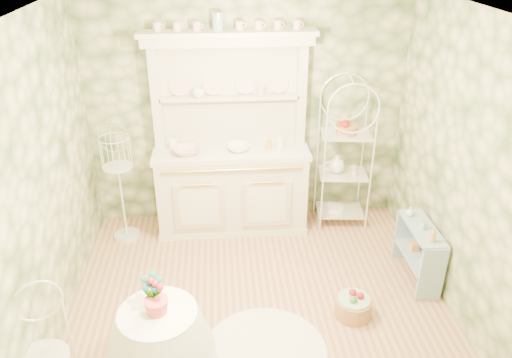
{
  "coord_description": "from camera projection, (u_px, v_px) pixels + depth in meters",
  "views": [
    {
      "loc": [
        -0.33,
        -3.62,
        3.28
      ],
      "look_at": [
        0.0,
        0.5,
        1.15
      ],
      "focal_mm": 35.0,
      "sensor_mm": 36.0,
      "label": 1
    }
  ],
  "objects": [
    {
      "name": "floor",
      "position": [
        260.0,
        310.0,
        4.74
      ],
      "size": [
        3.6,
        3.6,
        0.0
      ],
      "primitive_type": "plane",
      "color": "tan",
      "rests_on": "ground"
    },
    {
      "name": "ceiling",
      "position": [
        262.0,
        15.0,
        3.5
      ],
      "size": [
        3.6,
        3.6,
        0.0
      ],
      "primitive_type": "plane",
      "color": "white",
      "rests_on": "floor"
    },
    {
      "name": "wall_left",
      "position": [
        37.0,
        194.0,
        3.99
      ],
      "size": [
        3.6,
        3.6,
        0.0
      ],
      "primitive_type": "plane",
      "color": "beige",
      "rests_on": "floor"
    },
    {
      "name": "wall_right",
      "position": [
        471.0,
        177.0,
        4.24
      ],
      "size": [
        3.6,
        3.6,
        0.0
      ],
      "primitive_type": "plane",
      "color": "beige",
      "rests_on": "floor"
    },
    {
      "name": "wall_back",
      "position": [
        247.0,
        112.0,
        5.71
      ],
      "size": [
        3.6,
        3.6,
        0.0
      ],
      "primitive_type": "plane",
      "color": "beige",
      "rests_on": "floor"
    },
    {
      "name": "wall_front",
      "position": [
        292.0,
        351.0,
        2.52
      ],
      "size": [
        3.6,
        3.6,
        0.0
      ],
      "primitive_type": "plane",
      "color": "beige",
      "rests_on": "floor"
    },
    {
      "name": "kitchen_dresser",
      "position": [
        231.0,
        138.0,
        5.54
      ],
      "size": [
        1.87,
        0.61,
        2.29
      ],
      "primitive_type": "cube",
      "color": "silver",
      "rests_on": "floor"
    },
    {
      "name": "bakers_rack",
      "position": [
        344.0,
        160.0,
        5.78
      ],
      "size": [
        0.55,
        0.42,
        1.67
      ],
      "primitive_type": "cube",
      "rotation": [
        0.0,
        0.0,
        -0.1
      ],
      "color": "white",
      "rests_on": "floor"
    },
    {
      "name": "side_shelf",
      "position": [
        418.0,
        253.0,
        5.04
      ],
      "size": [
        0.35,
        0.73,
        0.6
      ],
      "primitive_type": "cube",
      "rotation": [
        0.0,
        0.0,
        0.13
      ],
      "color": "#8CA9BC",
      "rests_on": "floor"
    },
    {
      "name": "round_table",
      "position": [
        162.0,
        351.0,
        3.87
      ],
      "size": [
        0.77,
        0.77,
        0.65
      ],
      "primitive_type": "cylinder",
      "rotation": [
        0.0,
        0.0,
        0.39
      ],
      "color": "white",
      "rests_on": "floor"
    },
    {
      "name": "cafe_chair",
      "position": [
        40.0,
        354.0,
        3.6
      ],
      "size": [
        0.6,
        0.6,
        1.01
      ],
      "primitive_type": "cube",
      "rotation": [
        0.0,
        0.0,
        0.42
      ],
      "color": "white",
      "rests_on": "floor"
    },
    {
      "name": "birdcage_stand",
      "position": [
        120.0,
        183.0,
        5.52
      ],
      "size": [
        0.37,
        0.37,
        1.42
      ],
      "primitive_type": "cube",
      "rotation": [
        0.0,
        0.0,
        -0.1
      ],
      "color": "white",
      "rests_on": "floor"
    },
    {
      "name": "floor_basket",
      "position": [
        353.0,
        306.0,
        4.64
      ],
      "size": [
        0.41,
        0.41,
        0.2
      ],
      "primitive_type": "cylinder",
      "rotation": [
        0.0,
        0.0,
        -0.39
      ],
      "color": "#B1794A",
      "rests_on": "floor"
    },
    {
      "name": "lace_rug",
      "position": [
        265.0,
        351.0,
        4.28
      ],
      "size": [
        1.35,
        1.35,
        0.01
      ],
      "primitive_type": "cylinder",
      "rotation": [
        0.0,
        0.0,
        -0.31
      ],
      "color": "white",
      "rests_on": "floor"
    },
    {
      "name": "bowl_floral",
      "position": [
        187.0,
        153.0,
        5.49
      ],
      "size": [
        0.32,
        0.32,
        0.07
      ],
      "primitive_type": "imported",
      "rotation": [
        0.0,
        0.0,
        0.11
      ],
      "color": "white",
      "rests_on": "kitchen_dresser"
    },
    {
      "name": "bowl_white",
      "position": [
        238.0,
        150.0,
        5.57
      ],
      "size": [
        0.31,
        0.31,
        0.08
      ],
      "primitive_type": "imported",
      "rotation": [
        0.0,
        0.0,
        0.29
      ],
      "color": "white",
      "rests_on": "kitchen_dresser"
    },
    {
      "name": "cup_left",
      "position": [
        199.0,
        95.0,
        5.43
      ],
      "size": [
        0.15,
        0.15,
        0.1
      ],
      "primitive_type": "imported",
      "rotation": [
        0.0,
        0.0,
        0.17
      ],
      "color": "white",
      "rests_on": "kitchen_dresser"
    },
    {
      "name": "cup_right",
      "position": [
        261.0,
        93.0,
        5.5
      ],
      "size": [
        0.14,
        0.14,
        0.1
      ],
      "primitive_type": "imported",
      "rotation": [
        0.0,
        0.0,
        0.36
      ],
      "color": "white",
      "rests_on": "kitchen_dresser"
    },
    {
      "name": "potted_geranium",
      "position": [
        153.0,
        295.0,
        3.65
      ],
      "size": [
        0.18,
        0.13,
        0.33
      ],
      "primitive_type": "imported",
      "rotation": [
        0.0,
        0.0,
        -0.04
      ],
      "color": "#3F7238",
      "rests_on": "round_table"
    },
    {
      "name": "bottle_amber",
      "position": [
        433.0,
        235.0,
        4.65
      ],
      "size": [
        0.07,
        0.07,
        0.15
      ],
      "primitive_type": "imported",
      "rotation": [
        0.0,
        0.0,
        -0.25
      ],
      "color": "#CA8E41",
      "rests_on": "side_shelf"
    },
    {
      "name": "bottle_blue",
      "position": [
        423.0,
        225.0,
        4.86
      ],
      "size": [
        0.06,
        0.06,
        0.11
      ],
      "primitive_type": "imported",
      "rotation": [
        0.0,
        0.0,
        0.34
      ],
      "color": "#85A9C2",
      "rests_on": "side_shelf"
    },
    {
      "name": "bottle_glass",
      "position": [
        410.0,
        213.0,
        5.08
      ],
      "size": [
        0.1,
        0.1,
        0.1
      ],
      "primitive_type": "imported",
      "rotation": [
        0.0,
        0.0,
        0.27
      ],
      "color": "silver",
      "rests_on": "side_shelf"
    }
  ]
}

